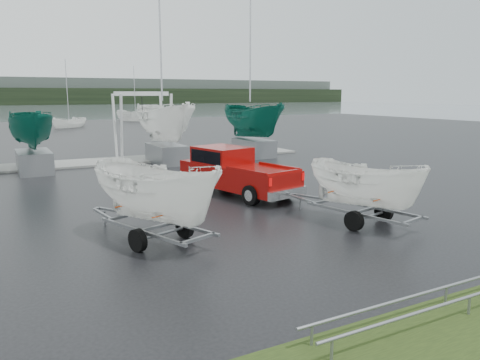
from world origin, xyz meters
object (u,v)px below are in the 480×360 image
Objects in this scene: pickup_truck at (233,170)px; trailer_hitched at (367,145)px; boat_hoist at (142,116)px; trailer_parked at (155,139)px.

trailer_hitched is at bearing -90.00° from pickup_truck.
pickup_truck is at bearing 90.00° from trailer_hitched.
boat_hoist is (-0.33, 11.20, 1.71)m from pickup_truck.
boat_hoist reaches higher than pickup_truck.
trailer_parked is 16.60m from boat_hoist.
trailer_hitched is 6.35m from trailer_parked.
trailer_parked reaches higher than pickup_truck.
boat_hoist is at bearing 54.60° from trailer_parked.
trailer_parked is (-6.21, 1.29, 0.35)m from trailer_hitched.
boat_hoist is (-1.76, 17.28, 0.20)m from trailer_hitched.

